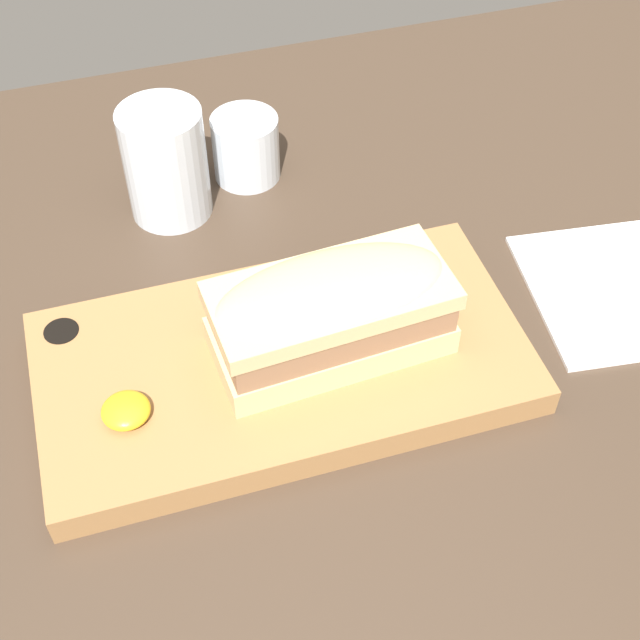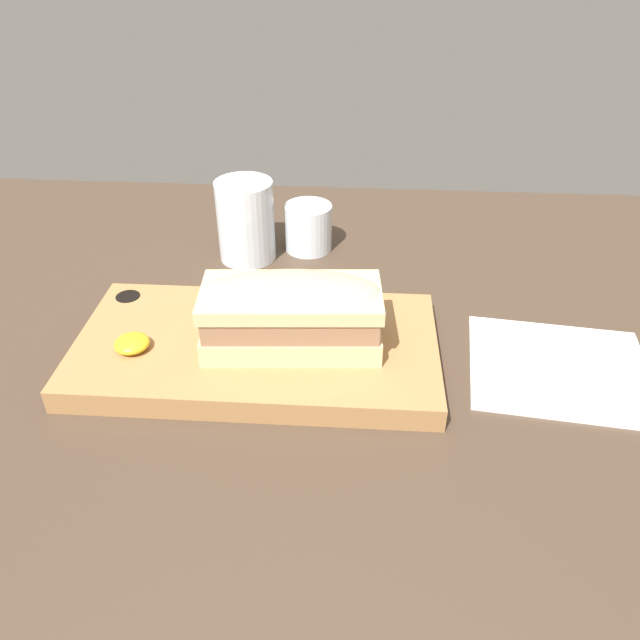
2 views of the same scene
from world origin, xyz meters
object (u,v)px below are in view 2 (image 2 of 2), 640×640
serving_board (257,348)px  sandwich (291,311)px  napkin (559,369)px  wine_glass (308,228)px  water_glass (246,226)px

serving_board → sandwich: (4.02, -0.55, 5.43)cm
sandwich → napkin: sandwich is taller
serving_board → wine_glass: (3.55, 25.93, 1.83)cm
water_glass → wine_glass: size_ratio=1.67×
water_glass → napkin: (37.50, -22.79, -4.61)cm
serving_board → wine_glass: 26.24cm
serving_board → napkin: serving_board is taller
serving_board → water_glass: water_glass is taller
water_glass → napkin: size_ratio=0.54×
serving_board → sandwich: bearing=-7.8°
sandwich → water_glass: (-8.75, 23.43, -1.95)cm
sandwich → water_glass: size_ratio=1.71×
serving_board → sandwich: 6.78cm
wine_glass → water_glass: bearing=-159.8°
serving_board → wine_glass: size_ratio=5.87×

